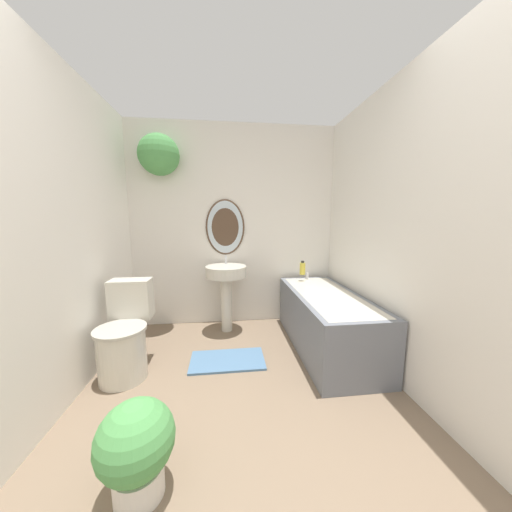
% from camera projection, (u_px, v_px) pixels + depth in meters
% --- Properties ---
extents(wall_back, '(2.55, 0.44, 2.40)m').
position_uv_depth(wall_back, '(221.00, 214.00, 3.07)').
color(wall_back, silver).
rests_on(wall_back, ground_plane).
extents(wall_left, '(0.06, 2.79, 2.40)m').
position_uv_depth(wall_left, '(49.00, 234.00, 1.66)').
color(wall_left, silver).
rests_on(wall_left, ground_plane).
extents(wall_right, '(0.06, 2.79, 2.40)m').
position_uv_depth(wall_right, '(405.00, 231.00, 1.95)').
color(wall_right, silver).
rests_on(wall_right, ground_plane).
extents(toilet, '(0.40, 0.57, 0.76)m').
position_uv_depth(toilet, '(125.00, 337.00, 2.13)').
color(toilet, beige).
rests_on(toilet, ground_plane).
extents(pedestal_sink, '(0.46, 0.46, 0.86)m').
position_uv_depth(pedestal_sink, '(226.00, 281.00, 2.92)').
color(pedestal_sink, beige).
rests_on(pedestal_sink, ground_plane).
extents(bathtub, '(0.63, 1.47, 0.63)m').
position_uv_depth(bathtub, '(326.00, 319.00, 2.58)').
color(bathtub, slate).
rests_on(bathtub, ground_plane).
extents(shampoo_bottle, '(0.07, 0.07, 0.16)m').
position_uv_depth(shampoo_bottle, '(302.00, 268.00, 3.06)').
color(shampoo_bottle, gold).
rests_on(shampoo_bottle, bathtub).
extents(potted_plant, '(0.35, 0.35, 0.47)m').
position_uv_depth(potted_plant, '(136.00, 446.00, 1.18)').
color(potted_plant, silver).
rests_on(potted_plant, ground_plane).
extents(bath_mat, '(0.67, 0.37, 0.02)m').
position_uv_depth(bath_mat, '(227.00, 360.00, 2.35)').
color(bath_mat, '#4C7093').
rests_on(bath_mat, ground_plane).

